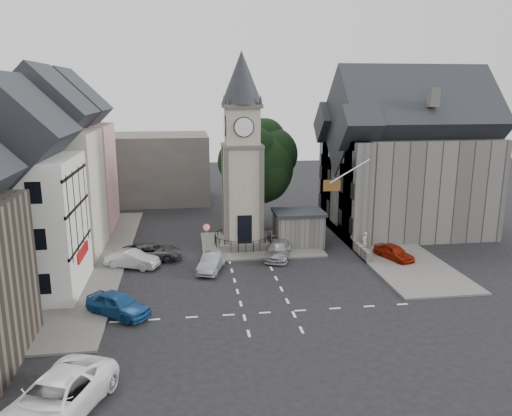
{
  "coord_description": "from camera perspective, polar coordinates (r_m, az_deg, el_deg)",
  "views": [
    {
      "loc": [
        -4.63,
        -33.11,
        13.15
      ],
      "look_at": [
        0.75,
        5.0,
        4.05
      ],
      "focal_mm": 35.0,
      "sensor_mm": 36.0,
      "label": 1
    }
  ],
  "objects": [
    {
      "name": "town_tree",
      "position": [
        46.99,
        0.15,
        5.75
      ],
      "size": [
        7.2,
        7.2,
        10.8
      ],
      "color": "black",
      "rests_on": "ground"
    },
    {
      "name": "pavement_west",
      "position": [
        41.98,
        -18.5,
        -5.56
      ],
      "size": [
        6.0,
        30.0,
        0.14
      ],
      "primitive_type": "cube",
      "color": "#595651",
      "rests_on": "ground"
    },
    {
      "name": "backdrop_west",
      "position": [
        62.23,
        -14.78,
        4.41
      ],
      "size": [
        20.0,
        10.0,
        8.0
      ],
      "primitive_type": "cube",
      "color": "#4C4944",
      "rests_on": "ground"
    },
    {
      "name": "car_island_silver",
      "position": [
        37.56,
        -5.08,
        -6.19
      ],
      "size": [
        2.5,
        4.16,
        1.29
      ],
      "primitive_type": "imported",
      "rotation": [
        0.0,
        0.0,
        -0.31
      ],
      "color": "gray",
      "rests_on": "ground"
    },
    {
      "name": "east_building",
      "position": [
        49.01,
        16.49,
        4.68
      ],
      "size": [
        14.4,
        11.4,
        12.6
      ],
      "color": "#55524E",
      "rests_on": "ground"
    },
    {
      "name": "warning_sign_post",
      "position": [
        40.14,
        -5.68,
        -2.85
      ],
      "size": [
        0.7,
        0.19,
        2.85
      ],
      "color": "black",
      "rests_on": "ground"
    },
    {
      "name": "stone_shelter",
      "position": [
        43.27,
        4.86,
        -2.3
      ],
      "size": [
        4.3,
        3.3,
        3.08
      ],
      "color": "#55524E",
      "rests_on": "ground"
    },
    {
      "name": "east_boundary_wall",
      "position": [
        47.02,
        9.4,
        -2.55
      ],
      "size": [
        0.4,
        16.0,
        0.9
      ],
      "primitive_type": "cube",
      "color": "#55524E",
      "rests_on": "ground"
    },
    {
      "name": "terrace_tudor",
      "position": [
        35.53,
        -25.66,
        0.67
      ],
      "size": [
        8.1,
        7.6,
        12.0
      ],
      "color": "silver",
      "rests_on": "ground"
    },
    {
      "name": "central_island",
      "position": [
        43.57,
        0.43,
        -4.15
      ],
      "size": [
        10.0,
        8.0,
        0.16
      ],
      "primitive_type": "cube",
      "color": "#595651",
      "rests_on": "ground"
    },
    {
      "name": "terrace_cream",
      "position": [
        43.02,
        -22.6,
        3.5
      ],
      "size": [
        8.1,
        7.6,
        12.8
      ],
      "color": "beige",
      "rests_on": "ground"
    },
    {
      "name": "ground",
      "position": [
        35.92,
        -0.06,
        -8.17
      ],
      "size": [
        120.0,
        120.0,
        0.0
      ],
      "primitive_type": "plane",
      "color": "black",
      "rests_on": "ground"
    },
    {
      "name": "car_west_blue",
      "position": [
        31.37,
        -15.49,
        -10.56
      ],
      "size": [
        4.36,
        3.95,
        1.44
      ],
      "primitive_type": "imported",
      "rotation": [
        0.0,
        0.0,
        0.9
      ],
      "color": "navy",
      "rests_on": "ground"
    },
    {
      "name": "car_east_red",
      "position": [
        41.24,
        15.48,
        -4.89
      ],
      "size": [
        2.64,
        3.9,
        1.23
      ],
      "primitive_type": "imported",
      "rotation": [
        0.0,
        0.0,
        0.36
      ],
      "color": "maroon",
      "rests_on": "ground"
    },
    {
      "name": "car_west_grey",
      "position": [
        40.49,
        -11.9,
        -4.95
      ],
      "size": [
        4.82,
        2.26,
        1.33
      ],
      "primitive_type": "imported",
      "rotation": [
        0.0,
        0.0,
        1.56
      ],
      "color": "#353437",
      "rests_on": "ground"
    },
    {
      "name": "car_west_silver",
      "position": [
        39.13,
        -13.98,
        -5.7
      ],
      "size": [
        4.33,
        2.82,
        1.35
      ],
      "primitive_type": "imported",
      "rotation": [
        0.0,
        0.0,
        1.2
      ],
      "color": "#B2B7BB",
      "rests_on": "ground"
    },
    {
      "name": "terrace_pink",
      "position": [
        50.72,
        -20.41,
        5.03
      ],
      "size": [
        8.1,
        7.6,
        12.8
      ],
      "color": "#D08F91",
      "rests_on": "ground"
    },
    {
      "name": "flagpole",
      "position": [
        39.68,
        10.67,
        4.16
      ],
      "size": [
        3.68,
        0.1,
        2.74
      ],
      "color": "white",
      "rests_on": "ground"
    },
    {
      "name": "pedestrian",
      "position": [
        42.31,
        12.26,
        -3.85
      ],
      "size": [
        0.78,
        0.73,
        1.79
      ],
      "primitive_type": "imported",
      "rotation": [
        0.0,
        0.0,
        3.79
      ],
      "color": "#A29886",
      "rests_on": "ground"
    },
    {
      "name": "road_markings",
      "position": [
        30.92,
        1.38,
        -11.85
      ],
      "size": [
        20.0,
        8.0,
        0.01
      ],
      "primitive_type": "cube",
      "color": "silver",
      "rests_on": "ground"
    },
    {
      "name": "van_sw_white",
      "position": [
        23.31,
        -21.99,
        -19.6
      ],
      "size": [
        4.9,
        6.77,
        1.71
      ],
      "primitive_type": "imported",
      "rotation": [
        0.0,
        0.0,
        -0.38
      ],
      "color": "white",
      "rests_on": "ground"
    },
    {
      "name": "clock_tower",
      "position": [
        41.66,
        -1.6,
        6.37
      ],
      "size": [
        4.86,
        4.86,
        16.25
      ],
      "color": "#4C4944",
      "rests_on": "ground"
    },
    {
      "name": "pavement_east",
      "position": [
        46.23,
        13.44,
        -3.51
      ],
      "size": [
        6.0,
        26.0,
        0.14
      ],
      "primitive_type": "cube",
      "color": "#595651",
      "rests_on": "ground"
    },
    {
      "name": "car_island_east",
      "position": [
        40.26,
        2.58,
        -4.79
      ],
      "size": [
        3.13,
        4.83,
        1.3
      ],
      "primitive_type": "imported",
      "rotation": [
        0.0,
        0.0,
        -0.32
      ],
      "color": "#93959A",
      "rests_on": "ground"
    }
  ]
}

